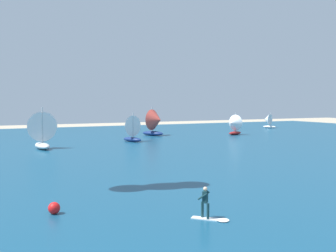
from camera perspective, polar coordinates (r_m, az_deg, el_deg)
The scene contains 8 objects.
ocean at distance 50.86m, azimuth -15.69°, elevation -3.48°, with size 160.00×90.00×0.10m, color navy.
kitesurfer at distance 21.25m, azimuth 5.72°, elevation -11.28°, with size 1.75×1.81×1.67m.
sailboat_outermost at distance 54.03m, azimuth -17.33°, elevation -0.48°, with size 3.85×4.53×5.26m.
sailboat_trailing at distance 60.94m, azimuth -5.35°, elevation -0.29°, with size 3.46×3.89×4.37m.
sailboat_mid_right at distance 73.12m, azimuth 9.13°, elevation 0.19°, with size 3.57×3.18×4.01m.
sailboat_far_left at distance 93.72m, azimuth 13.74°, elevation 0.73°, with size 2.85×3.20×3.58m.
sailboat_far_right at distance 70.53m, azimuth -1.74°, elevation 0.53°, with size 4.12×4.61×5.14m.
marker_buoy at distance 23.00m, azimuth -15.61°, elevation -10.97°, with size 0.64×0.64×0.64m, color red.
Camera 1 is at (-9.15, 0.96, 6.12)m, focal length 43.67 mm.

